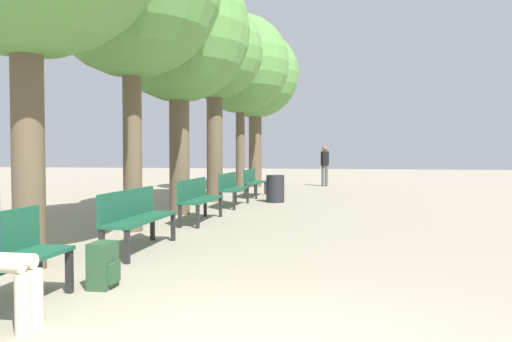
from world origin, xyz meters
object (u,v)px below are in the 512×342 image
Objects in this scene: bench_row_2 at (198,196)px; pedestrian_near at (325,163)px; bench_row_1 at (136,214)px; tree_row_5 at (255,75)px; bench_row_4 at (253,180)px; trash_bin at (275,189)px; tree_row_4 at (240,64)px; tree_row_3 at (214,53)px; tree_row_2 at (179,32)px; bench_row_3 at (232,186)px; backpack at (103,266)px.

bench_row_2 is 1.04× the size of pedestrian_near.
bench_row_1 is at bearing -98.11° from pedestrian_near.
pedestrian_near is at bearing 14.10° from tree_row_5.
trash_bin is (0.96, -1.72, -0.14)m from bench_row_4.
tree_row_4 is (-0.77, 10.51, 3.93)m from bench_row_1.
bench_row_4 is 1.97m from trash_bin.
bench_row_1 is at bearing -83.79° from tree_row_3.
tree_row_5 is at bearing 93.31° from bench_row_1.
tree_row_2 is (-0.77, 1.15, 3.53)m from bench_row_2.
bench_row_3 and bench_row_4 have the same top height.
bench_row_1 is 8.02m from tree_row_3.
tree_row_3 is at bearing -113.90° from bench_row_4.
tree_row_2 is 6.43m from tree_row_4.
pedestrian_near is (2.78, 3.56, -3.49)m from tree_row_4.
backpack is at bearing -86.37° from bench_row_3.
tree_row_2 is at bearing -105.56° from pedestrian_near.
tree_row_5 is 3.79× the size of pedestrian_near.
bench_row_3 is 3.71× the size of backpack.
backpack is at bearing -78.06° from tree_row_2.
bench_row_1 is 14.22m from pedestrian_near.
tree_row_4 is 8.20× the size of trash_bin.
bench_row_3 is at bearing -127.98° from trash_bin.
bench_row_2 is 2.95m from bench_row_3.
tree_row_4 is (-0.77, 7.56, 3.93)m from bench_row_2.
pedestrian_near is at bearing 81.89° from bench_row_1.
bench_row_2 is at bearing -100.22° from pedestrian_near.
tree_row_4 reaches higher than bench_row_4.
tree_row_5 is at bearing 90.00° from tree_row_3.
bench_row_1 is 13.98m from tree_row_5.
trash_bin is (0.96, 7.12, -0.14)m from bench_row_1.
bench_row_4 is 0.31× the size of tree_row_2.
bench_row_1 is 1.00× the size of bench_row_4.
bench_row_1 and bench_row_3 have the same top height.
backpack is (1.27, -5.99, -3.81)m from tree_row_2.
pedestrian_near is at bearing 52.05° from tree_row_4.
bench_row_4 is at bearing 119.05° from trash_bin.
tree_row_5 is (-0.77, 4.53, 3.99)m from bench_row_4.
trash_bin is (0.96, 1.23, -0.14)m from bench_row_3.
bench_row_3 is 1.00× the size of bench_row_4.
tree_row_2 is 0.92× the size of tree_row_4.
tree_row_4 is (0.00, 6.42, 0.41)m from tree_row_2.
pedestrian_near is at bearing 74.44° from tree_row_2.
tree_row_4 reaches higher than trash_bin.
tree_row_5 is (-0.77, 7.48, 3.99)m from bench_row_3.
bench_row_4 is 4.12m from tree_row_3.
backpack is at bearing -84.17° from bench_row_2.
bench_row_2 is 11.19m from tree_row_5.
tree_row_4 reaches higher than bench_row_1.
tree_row_4 is 2.87m from tree_row_5.
bench_row_1 is 1.98m from backpack.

